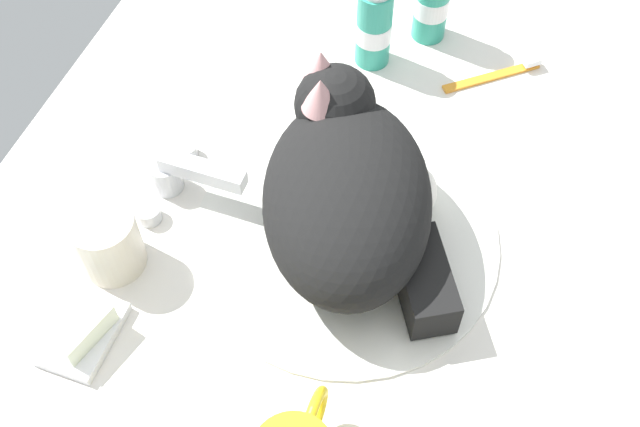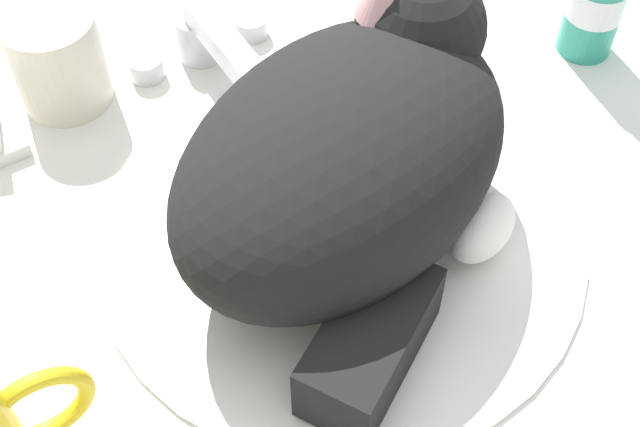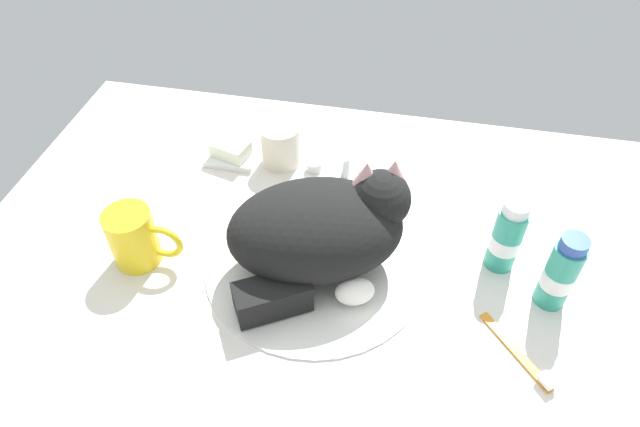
% 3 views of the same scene
% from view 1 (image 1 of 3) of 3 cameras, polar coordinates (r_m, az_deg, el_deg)
% --- Properties ---
extents(ground_plane, '(1.10, 0.83, 0.03)m').
position_cam_1_polar(ground_plane, '(0.89, 1.77, -2.31)').
color(ground_plane, silver).
extents(sink_basin, '(0.34, 0.34, 0.01)m').
position_cam_1_polar(sink_basin, '(0.87, 1.81, -1.65)').
color(sink_basin, silver).
rests_on(sink_basin, ground_plane).
extents(faucet, '(0.12, 0.12, 0.06)m').
position_cam_1_polar(faucet, '(0.91, -10.08, 2.69)').
color(faucet, silver).
rests_on(faucet, ground_plane).
extents(cat, '(0.30, 0.27, 0.16)m').
position_cam_1_polar(cat, '(0.82, 2.06, 1.73)').
color(cat, black).
rests_on(cat, sink_basin).
extents(rinse_cup, '(0.07, 0.07, 0.08)m').
position_cam_1_polar(rinse_cup, '(0.86, -14.91, -1.95)').
color(rinse_cup, silver).
rests_on(rinse_cup, ground_plane).
extents(soap_dish, '(0.09, 0.06, 0.01)m').
position_cam_1_polar(soap_dish, '(0.85, -16.57, -8.21)').
color(soap_dish, white).
rests_on(soap_dish, ground_plane).
extents(soap_bar, '(0.07, 0.06, 0.03)m').
position_cam_1_polar(soap_bar, '(0.83, -16.88, -7.62)').
color(soap_bar, silver).
rests_on(soap_bar, soap_dish).
extents(toothpaste_bottle, '(0.04, 0.04, 0.13)m').
position_cam_1_polar(toothpaste_bottle, '(1.01, 3.87, 13.27)').
color(toothpaste_bottle, teal).
rests_on(toothpaste_bottle, ground_plane).
extents(toothbrush, '(0.09, 0.11, 0.02)m').
position_cam_1_polar(toothbrush, '(1.05, 12.58, 9.73)').
color(toothbrush, orange).
rests_on(toothbrush, ground_plane).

